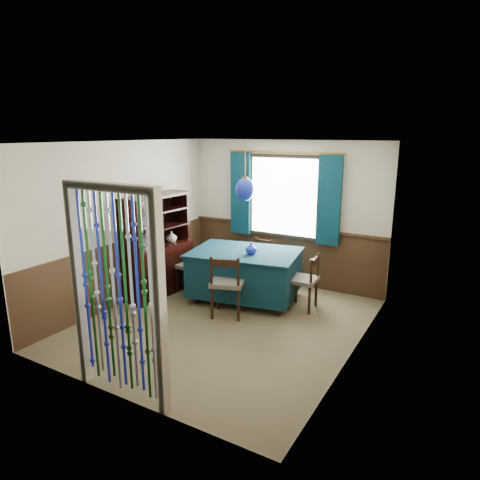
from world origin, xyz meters
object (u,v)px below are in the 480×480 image
Objects in this scene: vase_table at (251,249)px; vase_sideboard at (172,236)px; chair_right at (305,280)px; bowl_shelf at (148,229)px; dining_table at (245,272)px; chair_near at (227,284)px; chair_left at (188,265)px; sideboard at (158,260)px; chair_far at (259,261)px; pendant_lamp at (245,189)px.

vase_sideboard is at bearing -176.57° from vase_table.
chair_right is 2.54m from bowl_shelf.
dining_table is 10.00× the size of bowl_shelf.
chair_near is 1.23m from chair_left.
sideboard is 8.96× the size of bowl_shelf.
sideboard is 9.79× the size of vase_table.
vase_sideboard is (-1.19, -0.91, 0.49)m from chair_far.
vase_sideboard is (-1.32, -0.17, -0.85)m from pendant_lamp.
chair_left is 4.23× the size of vase_sideboard.
chair_near reaches higher than dining_table.
pendant_lamp reaches higher than bowl_shelf.
sideboard is 0.63m from bowl_shelf.
pendant_lamp is at bearing 152.09° from vase_table.
chair_far is 0.96× the size of chair_right.
dining_table is at bearing 94.58° from chair_right.
sideboard reaches higher than chair_right.
chair_left is 0.52× the size of sideboard.
dining_table is 2.17× the size of chair_left.
vase_table reaches higher than dining_table.
vase_table is (1.54, 0.39, 0.31)m from sideboard.
vase_table is 1.63m from bowl_shelf.
vase_sideboard is at bearing 43.41° from chair_far.
chair_left is 5.04× the size of vase_table.
chair_far is 0.98m from vase_table.
pendant_lamp reaches higher than chair_near.
chair_near is at bearing -92.80° from dining_table.
bowl_shelf is at bearing 56.91° from chair_far.
vase_table is at bearing -27.91° from pendant_lamp.
dining_table is at bearing 22.45° from sideboard.
chair_near is 1.45m from pendant_lamp.
pendant_lamp is at bearing 22.45° from sideboard.
chair_far is (-0.22, 1.41, -0.06)m from chair_near.
chair_near is (0.09, -0.68, 0.04)m from dining_table.
chair_right is 5.04× the size of vase_table.
chair_far is 2.02m from bowl_shelf.
chair_right is at bearing -2.48° from dining_table.
bowl_shelf reaches higher than vase_table.
bowl_shelf is (0.06, -0.26, 0.58)m from sideboard.
bowl_shelf reaches higher than chair_far.
vase_table is at bearing 96.55° from chair_left.
chair_far is at bearing 109.24° from vase_table.
chair_right is 4.23× the size of vase_sideboard.
sideboard reaches higher than vase_sideboard.
pendant_lamp is 1.63m from bowl_shelf.
pendant_lamp is (1.01, 0.14, 1.33)m from chair_left.
vase_sideboard is at bearing 82.14° from sideboard.
chair_far reaches higher than dining_table.
pendant_lamp reaches higher than vase_table.
vase_table is (0.16, -0.09, -0.89)m from pendant_lamp.
chair_far is 0.91× the size of pendant_lamp.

